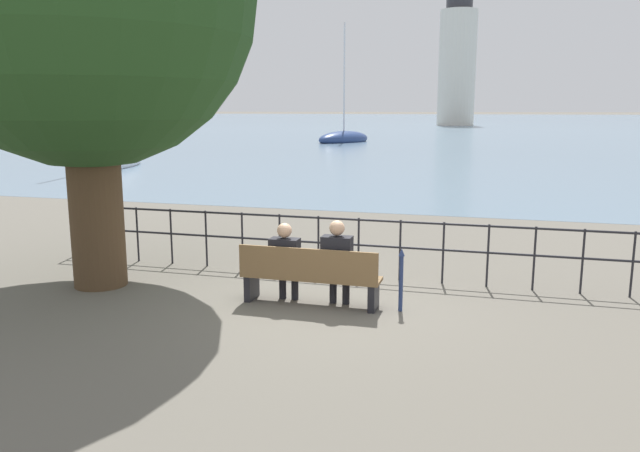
% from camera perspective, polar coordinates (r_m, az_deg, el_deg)
% --- Properties ---
extents(ground_plane, '(1000.00, 1000.00, 0.00)m').
position_cam_1_polar(ground_plane, '(9.47, -0.83, -7.13)').
color(ground_plane, '#605B51').
extents(harbor_water, '(600.00, 300.00, 0.01)m').
position_cam_1_polar(harbor_water, '(167.12, 15.10, 9.36)').
color(harbor_water, slate).
rests_on(harbor_water, ground_plane).
extents(park_bench, '(2.11, 0.45, 0.90)m').
position_cam_1_polar(park_bench, '(9.28, -0.95, -4.65)').
color(park_bench, brown).
rests_on(park_bench, ground_plane).
extents(seated_person_left, '(0.44, 0.35, 1.22)m').
position_cam_1_polar(seated_person_left, '(9.42, -3.18, -2.97)').
color(seated_person_left, black).
rests_on(seated_person_left, ground_plane).
extents(seated_person_right, '(0.44, 0.35, 1.30)m').
position_cam_1_polar(seated_person_right, '(9.18, 1.60, -3.07)').
color(seated_person_right, black).
rests_on(seated_person_right, ground_plane).
extents(promenade_railing, '(10.87, 0.04, 1.05)m').
position_cam_1_polar(promenade_railing, '(10.86, 1.69, -1.03)').
color(promenade_railing, black).
rests_on(promenade_railing, ground_plane).
extents(closed_umbrella, '(0.09, 0.09, 0.94)m').
position_cam_1_polar(closed_umbrella, '(9.08, 7.43, -4.58)').
color(closed_umbrella, navy).
rests_on(closed_umbrella, ground_plane).
extents(sailboat_1, '(2.70, 6.10, 11.35)m').
position_cam_1_polar(sailboat_1, '(32.74, -18.48, 5.67)').
color(sailboat_1, silver).
rests_on(sailboat_1, ground_plane).
extents(sailboat_2, '(4.63, 6.58, 10.41)m').
position_cam_1_polar(sailboat_2, '(54.53, 2.19, 8.00)').
color(sailboat_2, navy).
rests_on(sailboat_2, ground_plane).
extents(harbor_lighthouse, '(6.25, 6.25, 23.30)m').
position_cam_1_polar(harbor_lighthouse, '(111.78, 12.44, 14.54)').
color(harbor_lighthouse, silver).
rests_on(harbor_lighthouse, ground_plane).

